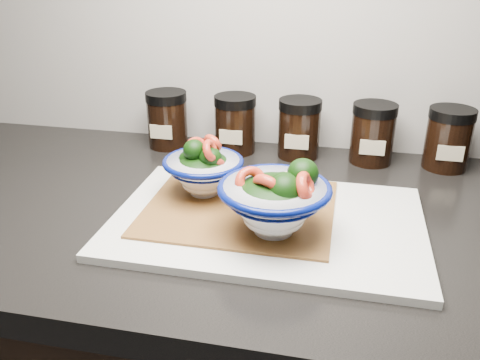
% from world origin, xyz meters
% --- Properties ---
extents(countertop, '(3.50, 0.60, 0.04)m').
position_xyz_m(countertop, '(0.00, 1.45, 0.88)').
color(countertop, black).
rests_on(countertop, cabinet).
extents(cutting_board, '(0.45, 0.30, 0.01)m').
position_xyz_m(cutting_board, '(-0.16, 1.41, 0.91)').
color(cutting_board, silver).
rests_on(cutting_board, countertop).
extents(bamboo_mat, '(0.28, 0.24, 0.00)m').
position_xyz_m(bamboo_mat, '(-0.20, 1.43, 0.91)').
color(bamboo_mat, '#A67031').
rests_on(bamboo_mat, cutting_board).
extents(bowl_left, '(0.13, 0.13, 0.10)m').
position_xyz_m(bowl_left, '(-0.27, 1.46, 0.96)').
color(bowl_left, white).
rests_on(bowl_left, bamboo_mat).
extents(bowl_right, '(0.15, 0.15, 0.11)m').
position_xyz_m(bowl_right, '(-0.14, 1.36, 0.96)').
color(bowl_right, white).
rests_on(bowl_right, bamboo_mat).
extents(spice_jar_a, '(0.08, 0.08, 0.11)m').
position_xyz_m(spice_jar_a, '(-0.41, 1.69, 0.96)').
color(spice_jar_a, black).
rests_on(spice_jar_a, countertop).
extents(spice_jar_b, '(0.08, 0.08, 0.11)m').
position_xyz_m(spice_jar_b, '(-0.27, 1.69, 0.96)').
color(spice_jar_b, black).
rests_on(spice_jar_b, countertop).
extents(spice_jar_c, '(0.08, 0.08, 0.11)m').
position_xyz_m(spice_jar_c, '(-0.14, 1.69, 0.96)').
color(spice_jar_c, black).
rests_on(spice_jar_c, countertop).
extents(spice_jar_d, '(0.08, 0.08, 0.11)m').
position_xyz_m(spice_jar_d, '(-0.00, 1.69, 0.96)').
color(spice_jar_d, black).
rests_on(spice_jar_d, countertop).
extents(spice_jar_e, '(0.08, 0.08, 0.11)m').
position_xyz_m(spice_jar_e, '(0.13, 1.69, 0.96)').
color(spice_jar_e, black).
rests_on(spice_jar_e, countertop).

